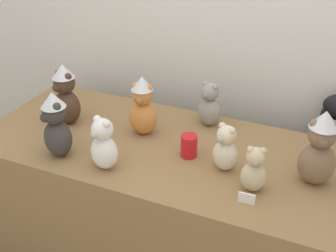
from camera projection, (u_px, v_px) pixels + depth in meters
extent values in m
cube|color=white|center=(216.00, 0.00, 2.38)|extent=(7.00, 0.08, 2.60)
cube|color=olive|center=(168.00, 204.00, 2.33)|extent=(1.92, 0.82, 0.73)
cube|color=black|center=(334.00, 179.00, 2.47)|extent=(0.28, 0.12, 0.79)
ellipsoid|color=white|center=(104.00, 152.00, 1.96)|extent=(0.16, 0.15, 0.16)
sphere|color=white|center=(102.00, 129.00, 1.90)|extent=(0.10, 0.10, 0.10)
sphere|color=white|center=(97.00, 119.00, 1.90)|extent=(0.04, 0.04, 0.04)
sphere|color=white|center=(106.00, 124.00, 1.86)|extent=(0.04, 0.04, 0.04)
sphere|color=#B4B3AF|center=(95.00, 134.00, 1.88)|extent=(0.04, 0.04, 0.04)
ellipsoid|color=beige|center=(225.00, 155.00, 1.96)|extent=(0.15, 0.14, 0.15)
sphere|color=beige|center=(227.00, 135.00, 1.90)|extent=(0.09, 0.09, 0.09)
sphere|color=beige|center=(222.00, 126.00, 1.90)|extent=(0.03, 0.03, 0.03)
sphere|color=beige|center=(232.00, 130.00, 1.87)|extent=(0.03, 0.03, 0.03)
sphere|color=#ABA08A|center=(221.00, 139.00, 1.88)|extent=(0.04, 0.04, 0.04)
ellipsoid|color=#7F6047|center=(316.00, 163.00, 1.86)|extent=(0.19, 0.17, 0.20)
sphere|color=#7F6047|center=(322.00, 134.00, 1.78)|extent=(0.12, 0.12, 0.12)
sphere|color=#7F6047|center=(315.00, 124.00, 1.77)|extent=(0.04, 0.04, 0.04)
sphere|color=#7F6047|center=(334.00, 125.00, 1.76)|extent=(0.04, 0.04, 0.04)
sphere|color=brown|center=(324.00, 143.00, 1.75)|extent=(0.05, 0.05, 0.05)
cone|color=silver|center=(325.00, 119.00, 1.75)|extent=(0.12, 0.12, 0.08)
ellipsoid|color=#CCB78E|center=(253.00, 177.00, 1.82)|extent=(0.13, 0.12, 0.14)
sphere|color=#CCB78E|center=(256.00, 157.00, 1.77)|extent=(0.08, 0.08, 0.08)
sphere|color=#CCB78E|center=(250.00, 150.00, 1.76)|extent=(0.03, 0.03, 0.03)
sphere|color=#CCB78E|center=(263.00, 151.00, 1.75)|extent=(0.03, 0.03, 0.03)
sphere|color=#9D8E71|center=(256.00, 163.00, 1.75)|extent=(0.03, 0.03, 0.03)
ellipsoid|color=#4C3323|center=(67.00, 107.00, 2.32)|extent=(0.18, 0.17, 0.19)
sphere|color=#4C3323|center=(64.00, 83.00, 2.25)|extent=(0.11, 0.11, 0.11)
sphere|color=#4C3323|center=(59.00, 73.00, 2.24)|extent=(0.04, 0.04, 0.04)
sphere|color=#4C3323|center=(68.00, 77.00, 2.21)|extent=(0.04, 0.04, 0.04)
sphere|color=#412E23|center=(57.00, 88.00, 2.22)|extent=(0.05, 0.05, 0.05)
cone|color=silver|center=(63.00, 71.00, 2.21)|extent=(0.12, 0.12, 0.07)
ellipsoid|color=#383533|center=(58.00, 138.00, 2.05)|extent=(0.19, 0.18, 0.18)
sphere|color=#383533|center=(54.00, 113.00, 1.98)|extent=(0.11, 0.11, 0.11)
sphere|color=#383533|center=(50.00, 102.00, 1.98)|extent=(0.04, 0.04, 0.04)
sphere|color=#383533|center=(56.00, 107.00, 1.93)|extent=(0.04, 0.04, 0.04)
sphere|color=#32302E|center=(45.00, 118.00, 1.96)|extent=(0.05, 0.05, 0.05)
cone|color=silver|center=(52.00, 100.00, 1.94)|extent=(0.12, 0.12, 0.07)
ellipsoid|color=#D17F3D|center=(143.00, 118.00, 2.22)|extent=(0.16, 0.14, 0.18)
sphere|color=#D17F3D|center=(142.00, 95.00, 2.16)|extent=(0.11, 0.11, 0.11)
sphere|color=#D17F3D|center=(136.00, 87.00, 2.14)|extent=(0.04, 0.04, 0.04)
sphere|color=#D17F3D|center=(149.00, 88.00, 2.13)|extent=(0.04, 0.04, 0.04)
sphere|color=#A06536|center=(140.00, 101.00, 2.12)|extent=(0.04, 0.04, 0.04)
cone|color=silver|center=(142.00, 83.00, 2.12)|extent=(0.11, 0.11, 0.07)
ellipsoid|color=gray|center=(209.00, 112.00, 2.31)|extent=(0.15, 0.14, 0.16)
sphere|color=gray|center=(210.00, 92.00, 2.25)|extent=(0.09, 0.09, 0.09)
sphere|color=gray|center=(206.00, 84.00, 2.25)|extent=(0.04, 0.04, 0.04)
sphere|color=gray|center=(215.00, 87.00, 2.21)|extent=(0.04, 0.04, 0.04)
sphere|color=slate|center=(205.00, 96.00, 2.23)|extent=(0.04, 0.04, 0.04)
cylinder|color=red|center=(189.00, 146.00, 2.06)|extent=(0.08, 0.08, 0.11)
cube|color=white|center=(247.00, 198.00, 1.77)|extent=(0.07, 0.01, 0.05)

